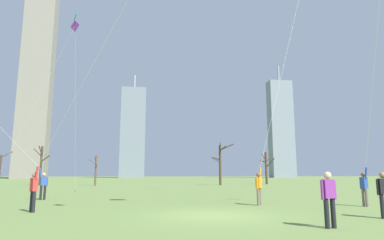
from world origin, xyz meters
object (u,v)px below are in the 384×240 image
at_px(bare_tree_center, 41,164).
at_px(bare_tree_leftmost, 266,166).
at_px(kite_flyer_far_back_yellow, 369,132).
at_px(kite_flyer_midfield_right_white, 50,158).
at_px(kite_flyer_midfield_left_green, 281,87).
at_px(distant_kite_drifting_left_purple, 68,39).
at_px(distant_kite_drifting_right_teal, 75,27).
at_px(bare_tree_left_of_center, 221,162).
at_px(bare_tree_rightmost, 96,170).
at_px(bystander_watching_nearby, 329,196).
at_px(bare_tree_far_right_edge, 0,169).

xyz_separation_m(bare_tree_center, bare_tree_leftmost, (32.71, 0.92, -0.20)).
bearing_deg(kite_flyer_far_back_yellow, kite_flyer_midfield_right_white, 179.57).
bearing_deg(kite_flyer_midfield_left_green, distant_kite_drifting_left_purple, 138.24).
xyz_separation_m(kite_flyer_midfield_right_white, distant_kite_drifting_right_teal, (-3.93, 19.69, 14.55)).
xyz_separation_m(distant_kite_drifting_left_purple, distant_kite_drifting_right_teal, (-0.19, 3.21, 2.71)).
bearing_deg(bare_tree_left_of_center, bare_tree_leftmost, 20.36).
bearing_deg(kite_flyer_midfield_right_white, distant_kite_drifting_left_purple, 102.79).
bearing_deg(bare_tree_rightmost, bare_tree_left_of_center, 2.12).
relative_size(distant_kite_drifting_left_purple, bare_tree_leftmost, 3.25).
xyz_separation_m(distant_kite_drifting_left_purple, bare_tree_leftmost, (25.80, 18.35, -11.36)).
distance_m(distant_kite_drifting_right_teal, bare_tree_center, 20.97).
relative_size(bare_tree_leftmost, bare_tree_left_of_center, 0.83).
bearing_deg(bystander_watching_nearby, bare_tree_rightmost, 108.58).
bearing_deg(kite_flyer_far_back_yellow, bare_tree_center, 125.90).
xyz_separation_m(bare_tree_rightmost, bare_tree_left_of_center, (17.10, 0.63, 1.09)).
bearing_deg(kite_flyer_far_back_yellow, distant_kite_drifting_right_teal, 132.13).
distance_m(distant_kite_drifting_right_teal, bare_tree_left_of_center, 25.73).
height_order(bystander_watching_nearby, bare_tree_rightmost, bare_tree_rightmost).
bearing_deg(distant_kite_drifting_right_teal, bystander_watching_nearby, -61.69).
distance_m(distant_kite_drifting_left_purple, bare_tree_center, 21.82).
bearing_deg(bare_tree_leftmost, distant_kite_drifting_right_teal, -149.78).
distance_m(bare_tree_center, bare_tree_left_of_center, 24.93).
height_order(distant_kite_drifting_left_purple, bare_tree_leftmost, distant_kite_drifting_left_purple).
bearing_deg(bare_tree_far_right_edge, kite_flyer_far_back_yellow, -48.97).
bearing_deg(bare_tree_left_of_center, kite_flyer_far_back_yellow, -90.40).
relative_size(distant_kite_drifting_right_teal, bare_tree_center, 3.49).
bearing_deg(kite_flyer_midfield_right_white, bare_tree_rightmost, 95.31).
xyz_separation_m(distant_kite_drifting_left_purple, bare_tree_rightmost, (0.84, 14.80, -11.94)).
relative_size(kite_flyer_midfield_left_green, distant_kite_drifting_left_purple, 1.42).
xyz_separation_m(kite_flyer_midfield_left_green, bare_tree_far_right_edge, (-27.39, 31.42, -4.09)).
xyz_separation_m(kite_flyer_far_back_yellow, distant_kite_drifting_right_teal, (-17.90, 19.79, 13.28)).
bearing_deg(distant_kite_drifting_right_teal, bare_tree_center, 115.29).
relative_size(bystander_watching_nearby, distant_kite_drifting_right_teal, 0.09).
xyz_separation_m(kite_flyer_far_back_yellow, bare_tree_center, (-24.62, 34.01, -0.59)).
bearing_deg(bare_tree_far_right_edge, bare_tree_left_of_center, -4.98).
bearing_deg(distant_kite_drifting_right_teal, kite_flyer_midfield_right_white, -78.70).
relative_size(bare_tree_center, bare_tree_far_right_edge, 1.12).
bearing_deg(distant_kite_drifting_left_purple, kite_flyer_midfield_left_green, -41.76).
xyz_separation_m(bare_tree_left_of_center, bare_tree_far_right_edge, (-30.39, 2.65, -0.94)).
bearing_deg(kite_flyer_far_back_yellow, bare_tree_far_right_edge, 131.03).
bearing_deg(bare_tree_far_right_edge, distant_kite_drifting_left_purple, -55.44).
height_order(kite_flyer_far_back_yellow, kite_flyer_midfield_right_white, kite_flyer_far_back_yellow).
xyz_separation_m(bystander_watching_nearby, bare_tree_left_of_center, (5.03, 36.53, 2.29)).
distance_m(kite_flyer_midfield_left_green, bare_tree_center, 37.90).
bearing_deg(bare_tree_rightmost, bystander_watching_nearby, -71.42).
bearing_deg(bare_tree_rightmost, kite_flyer_far_back_yellow, -61.73).
height_order(kite_flyer_far_back_yellow, distant_kite_drifting_left_purple, kite_flyer_far_back_yellow).
height_order(kite_flyer_far_back_yellow, bare_tree_far_right_edge, kite_flyer_far_back_yellow).
relative_size(kite_flyer_midfield_left_green, bare_tree_rightmost, 5.65).
bearing_deg(kite_flyer_midfield_left_green, bare_tree_leftmost, 71.09).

